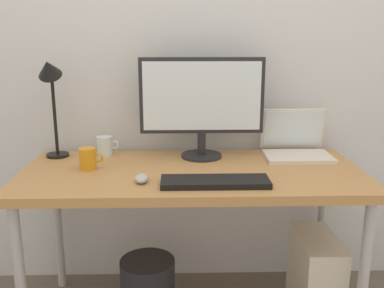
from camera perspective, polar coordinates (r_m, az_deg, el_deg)
The scene contains 10 objects.
back_wall at distance 2.28m, azimuth -0.27°, elevation 13.24°, with size 4.40×0.04×2.60m, color silver.
desk at distance 1.99m, azimuth 0.00°, elevation -5.11°, with size 1.53×0.68×0.74m.
monitor at distance 2.11m, azimuth 1.28°, elevation 5.58°, with size 0.60×0.20×0.49m.
laptop at distance 2.25m, azimuth 13.32°, elevation -0.05°, with size 0.32×0.27×0.23m.
desk_lamp at distance 2.19m, azimuth -17.94°, elevation 7.34°, with size 0.11×0.16×0.50m.
keyboard at distance 1.78m, azimuth 3.02°, elevation -4.92°, with size 0.44×0.14×0.02m, color black.
mouse at distance 1.82m, azimuth -6.55°, elevation -4.46°, with size 0.06×0.09×0.03m, color #B2B2B7.
coffee_mug at distance 2.02m, azimuth -13.38°, elevation -1.87°, with size 0.11×0.07×0.10m.
glass_cup at distance 2.24m, azimuth -11.27°, elevation -0.25°, with size 0.11×0.08×0.10m.
computer_tower at distance 2.25m, azimuth 15.70°, elevation -16.47°, with size 0.18×0.36×0.42m, color silver.
Camera 1 is at (-0.05, -1.88, 1.34)m, focal length 41.02 mm.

